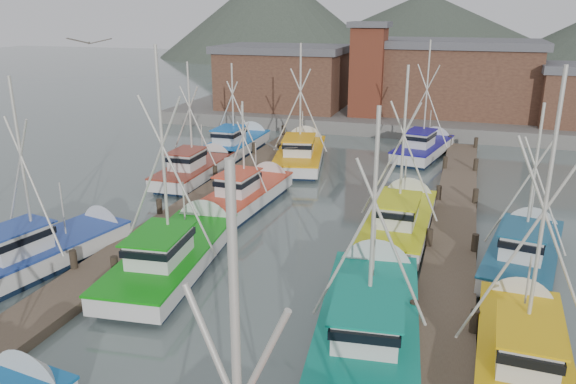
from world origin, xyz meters
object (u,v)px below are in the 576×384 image
(boat_4, at_px, (177,252))
(boat_8, at_px, (250,192))
(lookout_tower, at_px, (368,69))
(boat_12, at_px, (301,153))

(boat_4, relative_size, boat_8, 1.19)
(lookout_tower, height_order, boat_12, lookout_tower)
(boat_12, bearing_deg, lookout_tower, 69.31)
(boat_8, xyz_separation_m, boat_12, (0.17, 9.87, 0.01))
(lookout_tower, bearing_deg, boat_8, -95.85)
(boat_4, relative_size, boat_12, 0.99)
(boat_8, distance_m, boat_12, 9.88)
(boat_4, bearing_deg, boat_12, 83.81)
(boat_4, distance_m, boat_8, 8.86)
(boat_8, relative_size, boat_12, 0.83)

